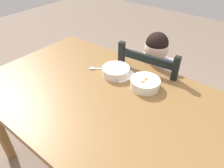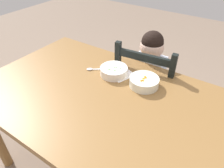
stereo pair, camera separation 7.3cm
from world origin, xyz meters
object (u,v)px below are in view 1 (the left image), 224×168
at_px(child_figure, 151,75).
at_px(bowl_of_peas, 116,71).
at_px(dining_table, 103,107).
at_px(spoon, 96,68).
at_px(dining_chair, 150,94).
at_px(bowl_of_carrots, 145,83).

relative_size(child_figure, bowl_of_peas, 5.39).
bearing_deg(dining_table, spoon, 139.64).
height_order(dining_table, dining_chair, dining_chair).
distance_m(bowl_of_peas, bowl_of_carrots, 0.22).
xyz_separation_m(dining_table, bowl_of_peas, (-0.07, 0.22, 0.12)).
distance_m(dining_chair, child_figure, 0.19).
xyz_separation_m(dining_chair, child_figure, (-0.01, -0.01, 0.19)).
relative_size(dining_table, child_figure, 1.56).
height_order(child_figure, bowl_of_carrots, child_figure).
relative_size(dining_table, bowl_of_peas, 8.44).
bearing_deg(dining_chair, child_figure, -125.86).
relative_size(dining_table, bowl_of_carrots, 8.52).
relative_size(child_figure, bowl_of_carrots, 5.45).
bearing_deg(bowl_of_carrots, bowl_of_peas, -180.00).
height_order(bowl_of_peas, bowl_of_carrots, bowl_of_carrots).
height_order(child_figure, bowl_of_peas, child_figure).
bearing_deg(child_figure, bowl_of_carrots, -69.57).
relative_size(dining_table, spoon, 12.28).
bearing_deg(spoon, dining_chair, 51.64).
distance_m(dining_chair, bowl_of_peas, 0.46).
distance_m(child_figure, bowl_of_carrots, 0.34).
bearing_deg(spoon, child_figure, 51.58).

